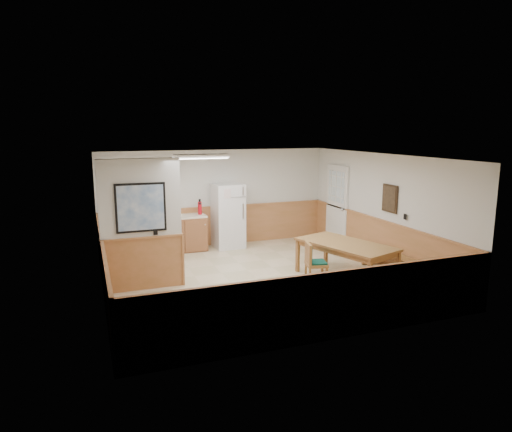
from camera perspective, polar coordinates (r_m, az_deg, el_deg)
name	(u,v)px	position (r m, az deg, el deg)	size (l,w,h in m)	color
ground	(257,278)	(9.49, 0.07, -7.79)	(6.00, 6.00, 0.00)	beige
ceiling	(257,156)	(9.01, 0.07, 7.46)	(6.00, 6.00, 0.02)	white
back_wall	(216,198)	(11.98, -4.98, 2.27)	(6.00, 0.02, 2.50)	silver
right_wall	(382,210)	(10.58, 15.47, 0.76)	(0.02, 6.00, 2.50)	silver
left_wall	(99,230)	(8.61, -18.98, -1.71)	(0.02, 6.00, 2.50)	silver
wainscot_back	(217,226)	(12.10, -4.89, -1.26)	(6.00, 0.04, 1.00)	#BF794C
wainscot_right	(379,242)	(10.72, 15.18, -3.19)	(0.04, 6.00, 1.00)	#BF794C
wainscot_left	(103,271)	(8.80, -18.55, -6.48)	(0.04, 6.00, 1.00)	#BF794C
partition_wall	(141,226)	(8.85, -14.16, -1.23)	(1.50, 0.20, 2.50)	silver
kitchen_counter	(174,234)	(11.56, -10.26, -2.17)	(2.20, 0.61, 1.00)	brown
exterior_door	(337,205)	(12.16, 10.06, 1.32)	(0.07, 1.02, 2.15)	white
kitchen_window	(133,190)	(11.54, -15.08, 3.10)	(0.80, 0.04, 1.00)	white
wall_painting	(390,198)	(10.28, 16.37, 2.12)	(0.04, 0.50, 0.60)	#2F2112
fluorescent_fixture	(201,156)	(10.02, -6.90, 7.42)	(1.20, 0.30, 0.09)	white
refrigerator	(228,216)	(11.76, -3.52, 0.03)	(0.76, 0.74, 1.65)	white
dining_table	(346,247)	(9.47, 11.17, -3.86)	(1.58, 2.22, 0.75)	#AB7F3F
dining_bench	(388,257)	(10.16, 16.17, -4.97)	(0.39, 1.47, 0.45)	#AB7F3F
dining_chair	(312,261)	(9.03, 7.07, -5.56)	(0.61, 0.48, 0.85)	#AB7F3F
fire_extinguisher	(200,208)	(11.59, -7.03, 1.04)	(0.10, 0.10, 0.39)	red
soap_bottle	(129,214)	(11.35, -15.59, 0.23)	(0.08, 0.08, 0.24)	#1A9140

